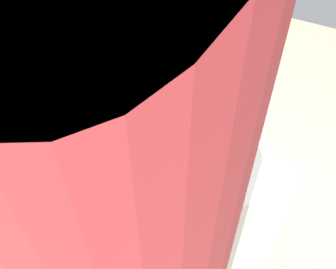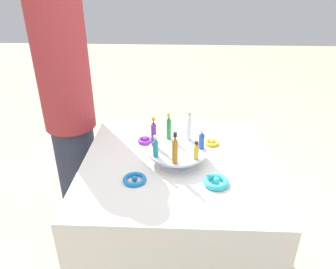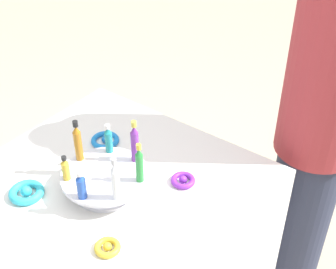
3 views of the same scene
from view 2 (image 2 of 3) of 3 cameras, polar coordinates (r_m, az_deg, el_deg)
party_table at (r=1.78m, az=1.39°, el=-15.10°), size 0.89×0.89×0.77m
display_stand at (r=1.53m, az=1.57°, el=-3.46°), size 0.27×0.27×0.06m
bottle_blue at (r=1.51m, az=5.88°, el=-0.93°), size 0.03×0.03×0.10m
bottle_clear at (r=1.57m, az=3.72°, el=1.26°), size 0.02×0.02×0.15m
bottle_green at (r=1.58m, az=0.13°, el=1.31°), size 0.02×0.02×0.14m
bottle_purple at (r=1.52m, az=-2.50°, el=0.33°), size 0.03×0.03×0.15m
bottle_teal at (r=1.44m, az=-2.17°, el=-2.22°), size 0.02×0.02×0.10m
bottle_amber at (r=1.39m, az=1.22°, el=-2.60°), size 0.03×0.03×0.15m
bottle_gold at (r=1.43m, az=4.93°, el=-2.89°), size 0.02×0.02×0.09m
ribbon_bow_teal at (r=1.40m, az=8.39°, el=-8.15°), size 0.11×0.11×0.04m
ribbon_bow_gold at (r=1.70m, az=7.66°, el=-1.42°), size 0.07×0.07×0.02m
ribbon_bow_purple at (r=1.71m, az=-4.00°, el=-1.03°), size 0.08×0.08×0.03m
ribbon_bow_blue at (r=1.42m, az=-5.83°, el=-7.76°), size 0.10×0.10×0.03m
person_figure at (r=2.00m, az=-17.05°, el=5.32°), size 0.30×0.30×1.74m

